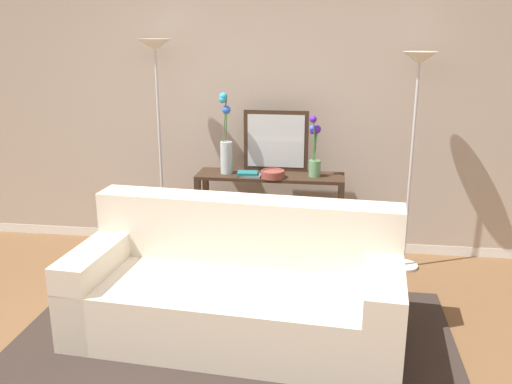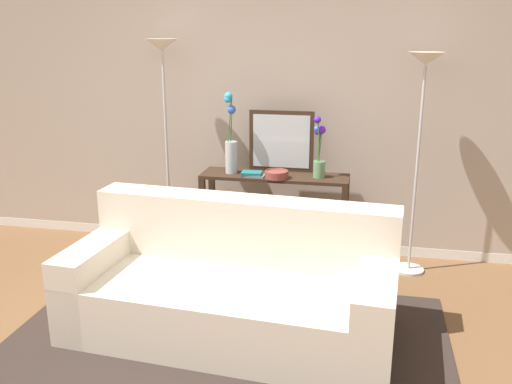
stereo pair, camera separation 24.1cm
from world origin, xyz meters
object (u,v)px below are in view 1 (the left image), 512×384
(fruit_bowl, at_px, (273,174))
(book_row_under_console, at_px, (233,253))
(wall_mirror, at_px, (276,141))
(book_stack, at_px, (248,174))
(floor_lamp_right, at_px, (416,102))
(console_table, at_px, (270,202))
(vase_tall_flowers, at_px, (226,144))
(vase_short_flowers, at_px, (315,151))
(couch, at_px, (237,290))
(floor_lamp_left, at_px, (157,89))

(fruit_bowl, height_order, book_row_under_console, fruit_bowl)
(wall_mirror, height_order, book_stack, wall_mirror)
(floor_lamp_right, height_order, wall_mirror, floor_lamp_right)
(console_table, xyz_separation_m, wall_mirror, (0.03, 0.14, 0.52))
(wall_mirror, height_order, vase_tall_flowers, vase_tall_flowers)
(vase_short_flowers, xyz_separation_m, book_stack, (-0.55, -0.09, -0.20))
(couch, relative_size, book_row_under_console, 5.99)
(vase_short_flowers, bearing_deg, vase_tall_flowers, -179.93)
(couch, distance_m, floor_lamp_left, 1.98)
(floor_lamp_right, distance_m, vase_tall_flowers, 1.61)
(couch, bearing_deg, floor_lamp_left, 125.67)
(console_table, bearing_deg, floor_lamp_left, 178.20)
(couch, relative_size, floor_lamp_right, 1.21)
(console_table, distance_m, book_row_under_console, 0.60)
(vase_tall_flowers, xyz_separation_m, book_stack, (0.21, -0.09, -0.24))
(console_table, relative_size, wall_mirror, 2.24)
(wall_mirror, bearing_deg, couch, -94.38)
(floor_lamp_right, bearing_deg, vase_tall_flowers, -178.72)
(floor_lamp_right, distance_m, vase_short_flowers, 0.91)
(console_table, height_order, book_row_under_console, console_table)
(fruit_bowl, distance_m, book_stack, 0.21)
(wall_mirror, bearing_deg, fruit_bowl, -89.25)
(vase_tall_flowers, height_order, book_row_under_console, vase_tall_flowers)
(couch, relative_size, floor_lamp_left, 1.15)
(fruit_bowl, height_order, book_stack, fruit_bowl)
(console_table, bearing_deg, fruit_bowl, -72.32)
(book_stack, bearing_deg, couch, -84.94)
(couch, bearing_deg, vase_tall_flowers, 104.10)
(vase_short_flowers, bearing_deg, book_stack, -170.70)
(couch, height_order, fruit_bowl, couch)
(couch, xyz_separation_m, book_row_under_console, (-0.26, 1.24, -0.25))
(console_table, xyz_separation_m, fruit_bowl, (0.03, -0.11, 0.29))
(floor_lamp_left, relative_size, book_row_under_console, 5.21)
(vase_tall_flowers, relative_size, vase_short_flowers, 1.33)
(floor_lamp_left, bearing_deg, vase_short_flowers, -1.43)
(floor_lamp_right, distance_m, book_row_under_console, 2.06)
(couch, xyz_separation_m, floor_lamp_right, (1.25, 1.27, 1.14))
(floor_lamp_left, distance_m, vase_tall_flowers, 0.76)
(vase_short_flowers, distance_m, book_row_under_console, 1.20)
(wall_mirror, relative_size, fruit_bowl, 2.82)
(book_stack, relative_size, book_row_under_console, 0.53)
(couch, bearing_deg, floor_lamp_right, 45.34)
(wall_mirror, bearing_deg, book_row_under_console, -158.61)
(floor_lamp_right, bearing_deg, floor_lamp_left, -180.00)
(console_table, distance_m, fruit_bowl, 0.31)
(floor_lamp_left, distance_m, book_stack, 1.07)
(floor_lamp_right, height_order, vase_short_flowers, floor_lamp_right)
(console_table, relative_size, floor_lamp_left, 0.66)
(floor_lamp_left, height_order, book_stack, floor_lamp_left)
(wall_mirror, height_order, book_row_under_console, wall_mirror)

